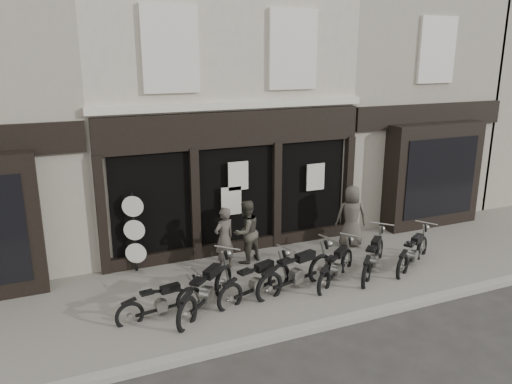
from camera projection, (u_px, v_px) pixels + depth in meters
name	position (u px, v px, depth m)	size (l,w,h in m)	color
ground_plane	(285.00, 302.00, 11.02)	(90.00, 90.00, 0.00)	#2D2B28
pavement	(268.00, 283.00, 11.80)	(30.00, 4.20, 0.12)	slate
kerb	(313.00, 327.00, 9.89)	(30.00, 0.25, 0.13)	gray
central_building	(200.00, 95.00, 15.18)	(7.30, 6.22, 8.34)	beige
neighbour_right	(374.00, 91.00, 17.56)	(5.60, 6.73, 8.34)	gray
motorcycle_0	(161.00, 305.00, 10.19)	(1.87, 0.54, 0.90)	black
motorcycle_1	(207.00, 293.00, 10.49)	(1.86, 1.81, 1.12)	black
motorcycle_2	(256.00, 284.00, 10.98)	(2.06, 1.01, 1.03)	black
motorcycle_3	(297.00, 275.00, 11.36)	(2.28, 0.95, 1.12)	black
motorcycle_4	(336.00, 269.00, 11.80)	(1.77, 1.41, 0.98)	black
motorcycle_5	(373.00, 260.00, 12.22)	(1.81, 1.71, 1.08)	black
motorcycle_6	(413.00, 255.00, 12.58)	(1.92, 1.35, 1.02)	black
man_left	(224.00, 239.00, 12.25)	(0.58, 0.38, 1.59)	#433D37
man_centre	(246.00, 232.00, 12.66)	(0.80, 0.62, 1.64)	#3E3B32
man_right	(351.00, 216.00, 13.73)	(0.84, 0.55, 1.72)	#444039
advert_sign_post	(135.00, 236.00, 12.08)	(0.49, 0.33, 2.12)	black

